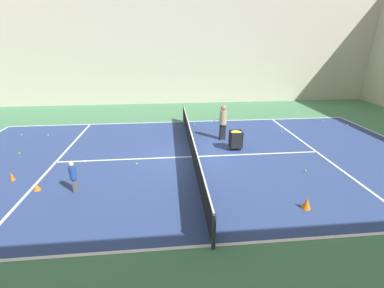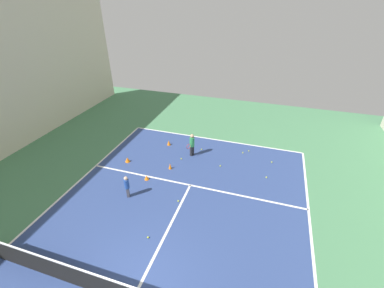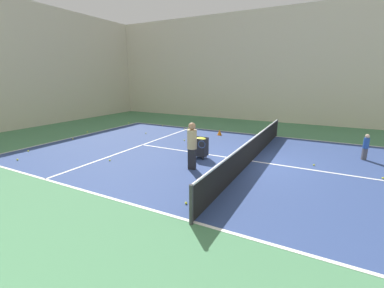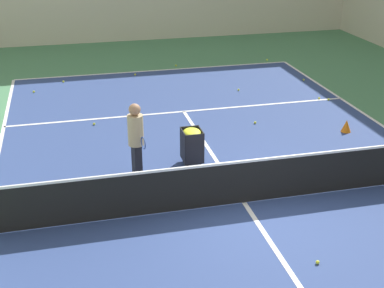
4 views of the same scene
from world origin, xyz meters
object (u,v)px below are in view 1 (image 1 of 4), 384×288
coach_at_net (223,120)px  training_cone_0 (307,203)px  child_midcourt (73,175)px  training_cone_1 (37,187)px  tennis_net (192,146)px  ball_cart (236,137)px

coach_at_net → training_cone_0: (5.99, 1.31, -0.84)m
child_midcourt → training_cone_1: child_midcourt is taller
tennis_net → child_midcourt: bearing=-59.7°
child_midcourt → ball_cart: size_ratio=1.20×
coach_at_net → training_cone_1: (4.16, -7.18, -0.90)m
tennis_net → child_midcourt: (2.40, -4.10, 0.11)m
tennis_net → child_midcourt: 4.75m
tennis_net → ball_cart: bearing=106.9°
coach_at_net → ball_cart: (1.37, 0.33, -0.38)m
training_cone_1 → child_midcourt: bearing=80.2°
coach_at_net → ball_cart: coach_at_net is taller
tennis_net → training_cone_0: (4.00, 3.05, -0.34)m
tennis_net → training_cone_1: (2.17, -5.45, -0.40)m
training_cone_1 → training_cone_0: bearing=77.8°
child_midcourt → ball_cart: bearing=1.2°
training_cone_0 → coach_at_net: bearing=-167.7°
child_midcourt → training_cone_0: child_midcourt is taller
child_midcourt → training_cone_0: 7.34m
ball_cart → child_midcourt: bearing=-63.9°
child_midcourt → tennis_net: bearing=5.4°
coach_at_net → training_cone_0: coach_at_net is taller
training_cone_1 → ball_cart: bearing=110.4°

